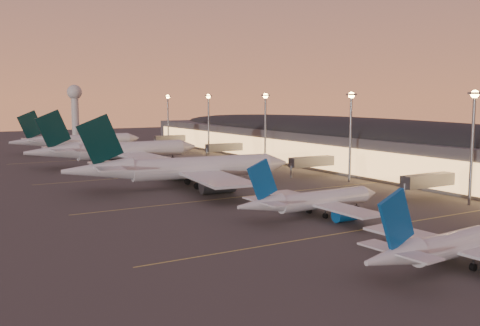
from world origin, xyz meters
name	(u,v)px	position (x,y,z in m)	size (l,w,h in m)	color
ground	(349,224)	(0.00, 0.00, 0.00)	(700.00, 700.00, 0.00)	#42403D
airliner_narrow_south	(452,245)	(-5.77, -27.98, 3.27)	(35.44, 31.73, 12.66)	silver
airliner_narrow_north	(312,201)	(-2.29, 8.46, 3.26)	(35.21, 31.34, 12.62)	silver
airliner_wide_near	(184,169)	(-9.95, 54.72, 5.21)	(63.22, 57.95, 20.22)	silver
airliner_wide_mid	(117,151)	(-10.44, 111.80, 5.25)	(63.62, 57.86, 20.38)	silver
airliner_wide_far	(79,141)	(-10.53, 167.37, 4.93)	(59.80, 54.89, 19.13)	silver
terminal_building	(343,141)	(61.84, 72.47, 8.78)	(56.35, 255.00, 17.46)	#4D4E52
light_masts	(299,118)	(36.00, 65.00, 17.55)	(2.20, 217.20, 25.90)	gray
radar_tower	(75,102)	(10.00, 260.00, 21.87)	(9.00, 9.00, 32.50)	silver
lane_markings	(243,192)	(0.00, 40.00, 0.01)	(90.00, 180.36, 0.00)	#D8C659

